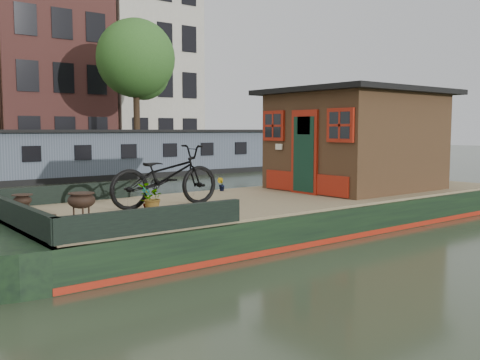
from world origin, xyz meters
TOP-DOWN VIEW (x-y plane):
  - ground at (0.00, 0.00)m, footprint 120.00×120.00m
  - houseboat_hull at (-1.33, 0.00)m, footprint 14.01×4.02m
  - houseboat_deck at (0.00, 0.00)m, footprint 11.80×3.80m
  - bow_bulwark at (-5.07, 0.00)m, footprint 3.00×4.00m
  - cabin at (2.19, 0.00)m, footprint 4.00×3.50m
  - bicycle at (-3.14, 0.11)m, footprint 2.25×0.85m
  - potted_plant_a at (-3.62, -0.03)m, footprint 0.27×0.24m
  - potted_plant_b at (-0.75, 1.61)m, footprint 0.22×0.22m
  - potted_plant_c at (-3.61, -0.21)m, footprint 0.47×0.41m
  - brazier_front at (-4.99, -0.45)m, footprint 0.53×0.53m
  - brazier_rear at (-5.60, 0.60)m, footprint 0.47×0.47m
  - bollard_port at (-5.60, 0.89)m, footprint 0.17×0.17m
  - bollard_stbd at (-5.60, -0.76)m, footprint 0.18×0.18m
  - far_houseboat at (0.00, 14.00)m, footprint 20.40×4.40m
  - quay at (0.00, 20.50)m, footprint 60.00×6.00m
  - tree_right at (6.14, 19.07)m, footprint 4.40×4.40m

SIDE VIEW (x-z plane):
  - ground at x=0.00m, z-range 0.00..0.00m
  - houseboat_hull at x=-1.33m, z-range -0.03..0.57m
  - quay at x=0.00m, z-range 0.00..0.90m
  - houseboat_deck at x=0.00m, z-range 0.60..0.65m
  - bollard_port at x=-5.60m, z-range 0.65..0.85m
  - bollard_stbd at x=-5.60m, z-range 0.65..0.85m
  - potted_plant_b at x=-0.75m, z-range 0.65..0.97m
  - bow_bulwark at x=-5.07m, z-range 0.65..1.00m
  - brazier_rear at x=-5.60m, z-range 0.65..1.03m
  - potted_plant_a at x=-3.62m, z-range 0.65..1.08m
  - brazier_front at x=-4.99m, z-range 0.65..1.11m
  - potted_plant_c at x=-3.61m, z-range 0.65..1.15m
  - far_houseboat at x=0.00m, z-range -0.09..2.02m
  - bicycle at x=-3.14m, z-range 0.65..1.82m
  - cabin at x=2.19m, z-range 0.67..3.09m
  - tree_right at x=6.14m, z-range 2.19..9.59m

